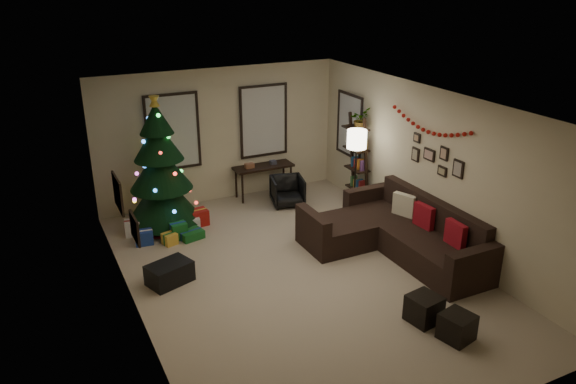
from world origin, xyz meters
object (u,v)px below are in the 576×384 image
object	(u,v)px
desk_chair	(287,191)
bookshelf	(358,162)
desk	(263,169)
christmas_tree	(161,173)
sofa	(396,235)

from	to	relation	value
desk_chair	bookshelf	bearing A→B (deg)	-12.58
desk_chair	bookshelf	world-z (taller)	bookshelf
desk	desk_chair	bearing A→B (deg)	-70.11
bookshelf	desk_chair	bearing A→B (deg)	153.05
christmas_tree	bookshelf	distance (m)	3.81
christmas_tree	desk	size ratio (longest dim) A/B	2.04
sofa	bookshelf	xyz separation A→B (m)	(0.48, 1.97, 0.61)
sofa	desk	distance (m)	3.41
desk_chair	sofa	bearing A→B (deg)	-59.39
bookshelf	desk	bearing A→B (deg)	139.05
desk_chair	desk	bearing A→B (deg)	124.26
christmas_tree	desk	world-z (taller)	christmas_tree
desk	bookshelf	distance (m)	1.98
bookshelf	christmas_tree	bearing A→B (deg)	168.86
sofa	christmas_tree	bearing A→B (deg)	140.24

